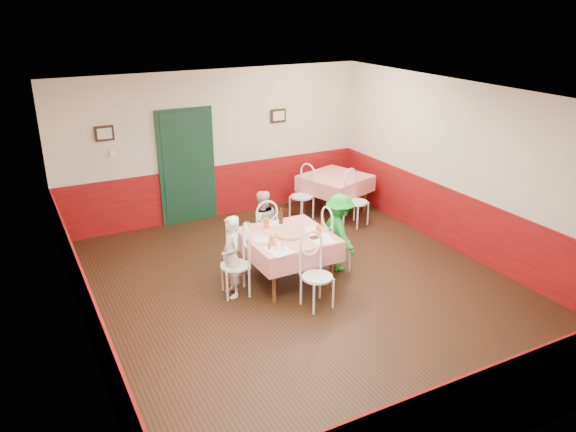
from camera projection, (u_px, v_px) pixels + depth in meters
name	position (u px, v px, depth m)	size (l,w,h in m)	color
floor	(305.00, 291.00, 8.18)	(7.00, 7.00, 0.00)	black
ceiling	(308.00, 98.00, 7.16)	(7.00, 7.00, 0.00)	white
back_wall	(216.00, 145.00, 10.56)	(6.00, 0.10, 2.80)	beige
front_wall	(508.00, 324.00, 4.78)	(6.00, 0.10, 2.80)	beige
left_wall	(77.00, 242.00, 6.38)	(0.10, 7.00, 2.80)	beige
right_wall	(470.00, 172.00, 8.97)	(0.10, 7.00, 2.80)	beige
wainscot_back	(218.00, 191.00, 10.88)	(6.00, 0.03, 1.00)	maroon
wainscot_front	(492.00, 408.00, 5.12)	(6.00, 0.03, 1.00)	maroon
wainscot_left	(89.00, 311.00, 6.71)	(0.03, 7.00, 1.00)	maroon
wainscot_right	(463.00, 224.00, 9.29)	(0.03, 7.00, 1.00)	maroon
door	(187.00, 168.00, 10.39)	(0.96, 0.06, 2.10)	black
picture_left	(104.00, 133.00, 9.50)	(0.32, 0.03, 0.26)	black
picture_right	(278.00, 116.00, 10.92)	(0.32, 0.03, 0.26)	black
thermostat	(113.00, 153.00, 9.67)	(0.10, 0.03, 0.10)	white
main_table	(288.00, 258.00, 8.35)	(1.22, 1.22, 0.77)	red
second_table	(335.00, 194.00, 11.06)	(1.12, 1.12, 0.77)	red
chair_left	(235.00, 266.00, 7.95)	(0.42, 0.42, 0.90)	white
chair_right	(336.00, 243.00, 8.70)	(0.42, 0.42, 0.90)	white
chair_far	(263.00, 234.00, 9.02)	(0.42, 0.42, 0.90)	white
chair_near	(317.00, 277.00, 7.62)	(0.42, 0.42, 0.90)	white
chair_second_a	(302.00, 197.00, 10.71)	(0.42, 0.42, 0.90)	white
chair_second_b	(356.00, 202.00, 10.41)	(0.42, 0.42, 0.90)	white
pizza	(290.00, 234.00, 8.18)	(0.43, 0.43, 0.03)	#B74723
plate_left	(262.00, 239.00, 8.02)	(0.25, 0.25, 0.01)	white
plate_right	(313.00, 229.00, 8.39)	(0.25, 0.25, 0.01)	white
plate_far	(275.00, 224.00, 8.57)	(0.25, 0.25, 0.01)	white
glass_a	(272.00, 241.00, 7.81)	(0.08, 0.08, 0.14)	#BF7219
glass_b	(318.00, 230.00, 8.20)	(0.07, 0.07, 0.13)	#BF7219
glass_c	(266.00, 223.00, 8.42)	(0.08, 0.08, 0.15)	#BF7219
beer_bottle	(281.00, 217.00, 8.53)	(0.07, 0.07, 0.24)	#381C0A
shaker_a	(276.00, 247.00, 7.69)	(0.04, 0.04, 0.09)	silver
shaker_b	(282.00, 247.00, 7.68)	(0.04, 0.04, 0.09)	silver
shaker_c	(269.00, 246.00, 7.71)	(0.04, 0.04, 0.09)	#B23319
menu_left	(279.00, 250.00, 7.70)	(0.30, 0.40, 0.00)	white
menu_right	(322.00, 238.00, 8.07)	(0.30, 0.40, 0.00)	white
wallet	(315.00, 237.00, 8.08)	(0.11, 0.09, 0.02)	black
diner_left	(232.00, 257.00, 7.88)	(0.44, 0.29, 1.20)	gray
diner_far	(262.00, 225.00, 9.02)	(0.57, 0.44, 1.16)	gray
diner_right	(339.00, 232.00, 8.66)	(0.79, 0.46, 1.23)	gray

